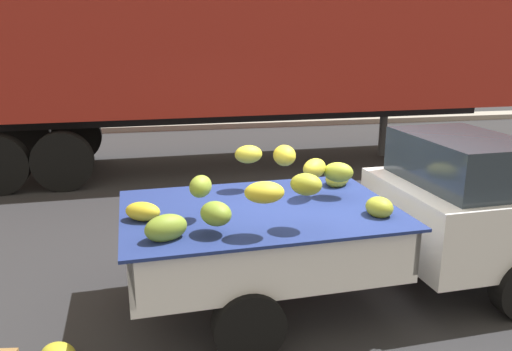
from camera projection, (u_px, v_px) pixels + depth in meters
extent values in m
plane|color=#28282B|center=(321.00, 283.00, 5.76)|extent=(220.00, 220.00, 0.00)
cube|color=gray|center=(215.00, 125.00, 15.48)|extent=(80.00, 0.80, 0.16)
cube|color=white|center=(470.00, 215.00, 5.64)|extent=(1.95, 1.81, 0.78)
cube|color=#28333D|center=(462.00, 160.00, 5.42)|extent=(1.10, 1.56, 0.52)
cube|color=white|center=(259.00, 255.00, 5.12)|extent=(2.65, 1.84, 0.08)
cube|color=white|center=(241.00, 205.00, 5.83)|extent=(2.56, 0.18, 0.44)
cube|color=white|center=(284.00, 267.00, 4.27)|extent=(2.56, 0.18, 0.44)
cube|color=white|center=(374.00, 220.00, 5.35)|extent=(0.14, 1.72, 0.44)
cube|color=white|center=(130.00, 243.00, 4.75)|extent=(0.14, 1.72, 0.44)
cube|color=#B21914|center=(240.00, 207.00, 5.87)|extent=(2.46, 0.14, 0.07)
cube|color=navy|center=(259.00, 209.00, 4.99)|extent=(2.77, 1.97, 0.03)
ellipsoid|color=#A0A72C|center=(379.00, 207.00, 4.77)|extent=(0.31, 0.33, 0.20)
ellipsoid|color=gold|center=(248.00, 154.00, 5.49)|extent=(0.33, 0.28, 0.20)
ellipsoid|color=gold|center=(143.00, 211.00, 4.64)|extent=(0.40, 0.34, 0.17)
ellipsoid|color=#98A62E|center=(338.00, 172.00, 5.28)|extent=(0.38, 0.35, 0.21)
ellipsoid|color=yellow|center=(284.00, 155.00, 5.59)|extent=(0.27, 0.34, 0.23)
ellipsoid|color=olive|center=(166.00, 228.00, 4.20)|extent=(0.43, 0.35, 0.23)
ellipsoid|color=gold|center=(314.00, 168.00, 5.23)|extent=(0.39, 0.40, 0.20)
ellipsoid|color=gold|center=(337.00, 179.00, 5.75)|extent=(0.43, 0.45, 0.19)
ellipsoid|color=gold|center=(264.00, 192.00, 4.22)|extent=(0.36, 0.28, 0.18)
ellipsoid|color=olive|center=(216.00, 214.00, 4.30)|extent=(0.36, 0.39, 0.21)
ellipsoid|color=#A3A72B|center=(306.00, 184.00, 4.38)|extent=(0.37, 0.36, 0.19)
ellipsoid|color=#8DA432|center=(201.00, 186.00, 4.60)|extent=(0.30, 0.32, 0.20)
cylinder|color=black|center=(428.00, 228.00, 6.55)|extent=(0.65, 0.23, 0.64)
cylinder|color=black|center=(216.00, 249.00, 5.89)|extent=(0.65, 0.23, 0.64)
cylinder|color=black|center=(249.00, 325.00, 4.35)|extent=(0.65, 0.23, 0.64)
cube|color=maroon|center=(244.00, 42.00, 10.45)|extent=(12.07, 2.88, 2.70)
cube|color=black|center=(244.00, 114.00, 10.85)|extent=(11.05, 0.75, 0.30)
cylinder|color=black|center=(77.00, 136.00, 11.34)|extent=(1.09, 0.33, 1.08)
cylinder|color=black|center=(63.00, 161.00, 9.09)|extent=(1.09, 0.33, 1.08)
cylinder|color=black|center=(25.00, 138.00, 11.11)|extent=(1.09, 0.33, 1.08)
cylinder|color=#38383A|center=(383.00, 129.00, 11.70)|extent=(0.18, 0.18, 1.25)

